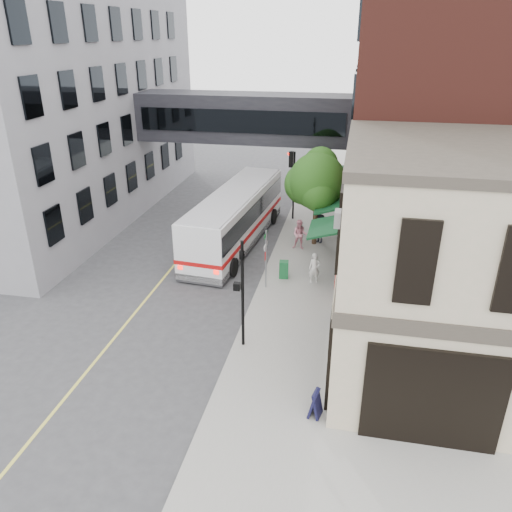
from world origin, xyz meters
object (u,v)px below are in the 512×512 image
at_px(pedestrian_a, 315,268).
at_px(newspaper_box, 284,269).
at_px(pedestrian_c, 320,229).
at_px(pedestrian_b, 300,235).
at_px(bus, 236,216).
at_px(sandwich_board, 315,404).

xyz_separation_m(pedestrian_a, newspaper_box, (-1.56, 0.19, -0.32)).
distance_m(pedestrian_a, pedestrian_c, 5.20).
height_order(pedestrian_a, pedestrian_b, pedestrian_b).
xyz_separation_m(bus, pedestrian_a, (5.08, -4.46, -0.83)).
bearing_deg(newspaper_box, sandwich_board, -81.30).
bearing_deg(pedestrian_a, pedestrian_c, 78.79).
relative_size(pedestrian_a, sandwich_board, 1.62).
height_order(bus, pedestrian_b, bus).
relative_size(pedestrian_a, pedestrian_c, 0.88).
bearing_deg(pedestrian_b, sandwich_board, -78.23).
bearing_deg(newspaper_box, pedestrian_b, 79.25).
xyz_separation_m(pedestrian_a, pedestrian_b, (-1.22, 4.02, 0.10)).
xyz_separation_m(pedestrian_b, pedestrian_c, (1.03, 1.18, 0.00)).
height_order(pedestrian_a, pedestrian_c, pedestrian_c).
bearing_deg(pedestrian_b, newspaper_box, -92.32).
height_order(pedestrian_c, sandwich_board, pedestrian_c).
relative_size(bus, newspaper_box, 12.97).
bearing_deg(pedestrian_c, bus, -142.37).
height_order(pedestrian_c, newspaper_box, pedestrian_c).
bearing_deg(bus, pedestrian_a, -41.29).
xyz_separation_m(bus, pedestrian_b, (3.87, -0.44, -0.72)).
relative_size(pedestrian_b, sandwich_board, 1.83).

